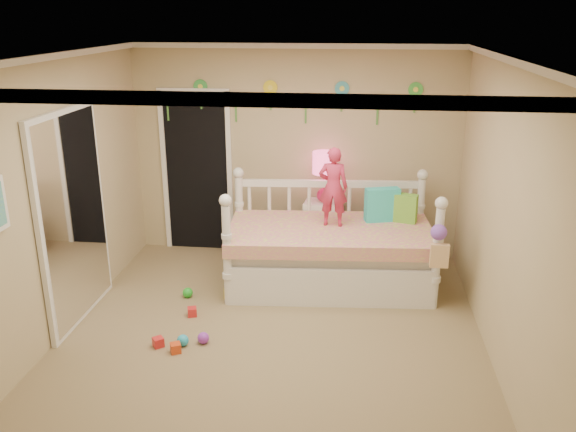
# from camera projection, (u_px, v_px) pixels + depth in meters

# --- Properties ---
(floor) EXTENTS (4.00, 4.50, 0.01)m
(floor) POSITION_uv_depth(u_px,v_px,m) (270.00, 341.00, 5.61)
(floor) COLOR #7F684C
(floor) RESTS_ON ground
(ceiling) EXTENTS (4.00, 4.50, 0.01)m
(ceiling) POSITION_uv_depth(u_px,v_px,m) (267.00, 57.00, 4.76)
(ceiling) COLOR white
(ceiling) RESTS_ON floor
(back_wall) EXTENTS (4.00, 0.01, 2.60)m
(back_wall) POSITION_uv_depth(u_px,v_px,m) (295.00, 153.00, 7.30)
(back_wall) COLOR tan
(back_wall) RESTS_ON floor
(left_wall) EXTENTS (0.01, 4.50, 2.60)m
(left_wall) POSITION_uv_depth(u_px,v_px,m) (51.00, 203.00, 5.40)
(left_wall) COLOR tan
(left_wall) RESTS_ON floor
(right_wall) EXTENTS (0.01, 4.50, 2.60)m
(right_wall) POSITION_uv_depth(u_px,v_px,m) (505.00, 219.00, 4.96)
(right_wall) COLOR tan
(right_wall) RESTS_ON floor
(crown_molding) EXTENTS (4.00, 4.50, 0.06)m
(crown_molding) POSITION_uv_depth(u_px,v_px,m) (267.00, 61.00, 4.77)
(crown_molding) COLOR white
(crown_molding) RESTS_ON ceiling
(daybed) EXTENTS (2.36, 1.39, 1.24)m
(daybed) POSITION_uv_depth(u_px,v_px,m) (330.00, 233.00, 6.60)
(daybed) COLOR white
(daybed) RESTS_ON floor
(pillow_turquoise) EXTENTS (0.40, 0.23, 0.38)m
(pillow_turquoise) POSITION_uv_depth(u_px,v_px,m) (382.00, 205.00, 6.71)
(pillow_turquoise) COLOR #29CFC4
(pillow_turquoise) RESTS_ON daybed
(pillow_lime) EXTENTS (0.36, 0.22, 0.32)m
(pillow_lime) POSITION_uv_depth(u_px,v_px,m) (402.00, 208.00, 6.70)
(pillow_lime) COLOR #73BE3A
(pillow_lime) RESTS_ON daybed
(child) EXTENTS (0.33, 0.23, 0.89)m
(child) POSITION_uv_depth(u_px,v_px,m) (333.00, 187.00, 6.49)
(child) COLOR #CE2F54
(child) RESTS_ON daybed
(nightstand) EXTENTS (0.48, 0.38, 0.75)m
(nightstand) POSITION_uv_depth(u_px,v_px,m) (323.00, 231.00, 7.37)
(nightstand) COLOR white
(nightstand) RESTS_ON floor
(table_lamp) EXTENTS (0.28, 0.28, 0.62)m
(table_lamp) POSITION_uv_depth(u_px,v_px,m) (324.00, 169.00, 7.11)
(table_lamp) COLOR #D91C60
(table_lamp) RESTS_ON nightstand
(closet_doorway) EXTENTS (0.90, 0.04, 2.07)m
(closet_doorway) POSITION_uv_depth(u_px,v_px,m) (197.00, 171.00, 7.50)
(closet_doorway) COLOR black
(closet_doorway) RESTS_ON back_wall
(flower_decals) EXTENTS (3.40, 0.02, 0.50)m
(flower_decals) POSITION_uv_depth(u_px,v_px,m) (288.00, 101.00, 7.09)
(flower_decals) COLOR #B2668C
(flower_decals) RESTS_ON back_wall
(mirror_closet) EXTENTS (0.07, 1.30, 2.10)m
(mirror_closet) POSITION_uv_depth(u_px,v_px,m) (73.00, 218.00, 5.76)
(mirror_closet) COLOR white
(mirror_closet) RESTS_ON left_wall
(hanging_bag) EXTENTS (0.20, 0.16, 0.36)m
(hanging_bag) POSITION_uv_depth(u_px,v_px,m) (438.00, 247.00, 5.84)
(hanging_bag) COLOR beige
(hanging_bag) RESTS_ON daybed
(toy_scatter) EXTENTS (1.00, 1.41, 0.11)m
(toy_scatter) POSITION_uv_depth(u_px,v_px,m) (179.00, 320.00, 5.88)
(toy_scatter) COLOR #996666
(toy_scatter) RESTS_ON floor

